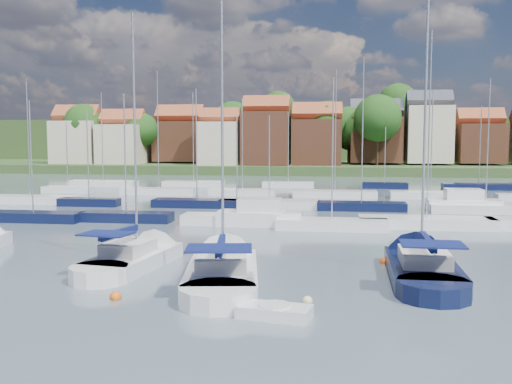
# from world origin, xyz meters

# --- Properties ---
(ground) EXTENTS (260.00, 260.00, 0.00)m
(ground) POSITION_xyz_m (0.00, 40.00, 0.00)
(ground) COLOR #405158
(ground) RESTS_ON ground
(sailboat_left) EXTENTS (4.47, 11.57, 15.33)m
(sailboat_left) POSITION_xyz_m (-10.14, 5.06, 0.36)
(sailboat_left) COLOR silver
(sailboat_left) RESTS_ON ground
(sailboat_centre) EXTENTS (5.41, 13.43, 17.66)m
(sailboat_centre) POSITION_xyz_m (-4.95, 2.95, 0.35)
(sailboat_centre) COLOR silver
(sailboat_centre) RESTS_ON ground
(sailboat_navy) EXTENTS (3.64, 12.85, 17.65)m
(sailboat_navy) POSITION_xyz_m (5.48, 5.21, 0.35)
(sailboat_navy) COLOR black
(sailboat_navy) RESTS_ON ground
(tender) EXTENTS (3.15, 1.87, 0.64)m
(tender) POSITION_xyz_m (-1.46, -4.19, 0.25)
(tender) COLOR silver
(tender) RESTS_ON ground
(buoy_b) EXTENTS (0.54, 0.54, 0.54)m
(buoy_b) POSITION_xyz_m (-8.83, -2.56, 0.00)
(buoy_b) COLOR #D85914
(buoy_b) RESTS_ON ground
(buoy_c) EXTENTS (0.55, 0.55, 0.55)m
(buoy_c) POSITION_xyz_m (-5.80, -0.23, 0.00)
(buoy_c) COLOR #D85914
(buoy_c) RESTS_ON ground
(buoy_d) EXTENTS (0.46, 0.46, 0.46)m
(buoy_d) POSITION_xyz_m (-0.24, -2.00, 0.00)
(buoy_d) COLOR beige
(buoy_d) RESTS_ON ground
(buoy_e) EXTENTS (0.51, 0.51, 0.51)m
(buoy_e) POSITION_xyz_m (3.76, 6.74, 0.00)
(buoy_e) COLOR #D85914
(buoy_e) RESTS_ON ground
(buoy_g) EXTENTS (0.49, 0.49, 0.49)m
(buoy_g) POSITION_xyz_m (-11.50, 4.96, 0.00)
(buoy_g) COLOR beige
(buoy_g) RESTS_ON ground
(marina_field) EXTENTS (79.62, 41.41, 15.93)m
(marina_field) POSITION_xyz_m (1.91, 35.15, 0.43)
(marina_field) COLOR silver
(marina_field) RESTS_ON ground
(far_shore_town) EXTENTS (212.46, 90.00, 22.27)m
(far_shore_town) POSITION_xyz_m (2.23, 132.67, 4.61)
(far_shore_town) COLOR #354824
(far_shore_town) RESTS_ON ground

